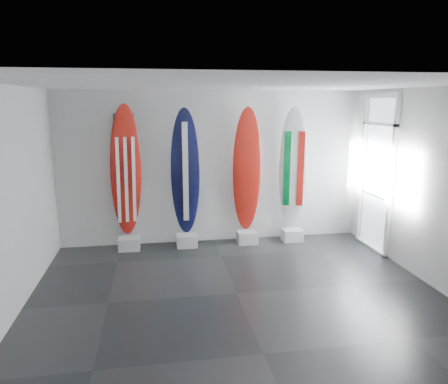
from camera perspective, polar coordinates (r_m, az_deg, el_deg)
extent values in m
plane|color=black|center=(6.37, 1.78, -13.63)|extent=(6.00, 6.00, 0.00)
plane|color=white|center=(5.74, 1.98, 14.43)|extent=(6.00, 6.00, 0.00)
plane|color=silver|center=(8.30, -1.49, 3.34)|extent=(6.00, 0.00, 6.00)
plane|color=silver|center=(3.56, 9.82, -8.96)|extent=(6.00, 0.00, 6.00)
plane|color=silver|center=(6.07, -27.16, -1.30)|extent=(0.00, 5.00, 5.00)
plane|color=silver|center=(7.09, 26.39, 0.55)|extent=(0.00, 5.00, 5.00)
cube|color=silver|center=(8.26, -12.78, -6.88)|extent=(0.40, 0.30, 0.24)
ellipsoid|color=#9C1810|center=(8.03, -13.20, 2.68)|extent=(0.64, 0.49, 2.52)
cube|color=silver|center=(8.26, -5.06, -6.61)|extent=(0.40, 0.30, 0.24)
ellipsoid|color=black|center=(8.03, -5.29, 2.70)|extent=(0.56, 0.21, 2.44)
cube|color=silver|center=(8.43, 3.18, -6.20)|extent=(0.40, 0.30, 0.24)
ellipsoid|color=#9C1810|center=(8.20, 3.14, 2.98)|extent=(0.58, 0.29, 2.46)
cube|color=silver|center=(8.67, 9.29, -5.81)|extent=(0.40, 0.30, 0.24)
ellipsoid|color=white|center=(8.46, 9.38, 3.12)|extent=(0.58, 0.33, 2.46)
cube|color=silver|center=(8.56, -17.95, -4.88)|extent=(0.09, 0.02, 0.13)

